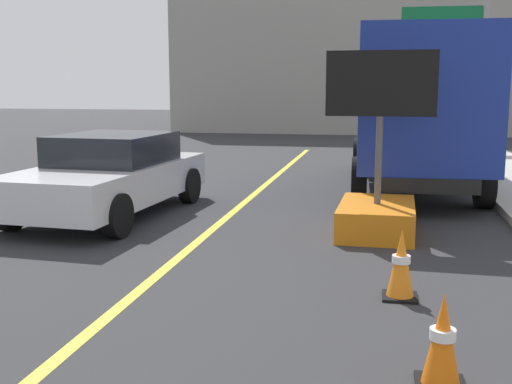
{
  "coord_description": "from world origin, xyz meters",
  "views": [
    {
      "loc": [
        2.51,
        2.33,
        2.18
      ],
      "look_at": [
        1.57,
        7.05,
        1.36
      ],
      "focal_mm": 43.8,
      "sensor_mm": 36.0,
      "label": 1
    }
  ],
  "objects_px": {
    "box_truck": "(415,107)",
    "traffic_cone_far_lane": "(401,264)",
    "arrow_board_trailer": "(377,201)",
    "traffic_cone_mid_lane": "(442,341)",
    "pickup_car": "(110,175)",
    "highway_guide_sign": "(459,49)"
  },
  "relations": [
    {
      "from": "box_truck",
      "to": "traffic_cone_mid_lane",
      "type": "distance_m",
      "value": 9.15
    },
    {
      "from": "box_truck",
      "to": "pickup_car",
      "type": "distance_m",
      "value": 6.44
    },
    {
      "from": "arrow_board_trailer",
      "to": "box_truck",
      "type": "height_order",
      "value": "box_truck"
    },
    {
      "from": "arrow_board_trailer",
      "to": "pickup_car",
      "type": "height_order",
      "value": "arrow_board_trailer"
    },
    {
      "from": "box_truck",
      "to": "pickup_car",
      "type": "height_order",
      "value": "box_truck"
    },
    {
      "from": "pickup_car",
      "to": "highway_guide_sign",
      "type": "xyz_separation_m",
      "value": [
        6.98,
        12.24,
        2.73
      ]
    },
    {
      "from": "traffic_cone_mid_lane",
      "to": "pickup_car",
      "type": "bearing_deg",
      "value": 132.93
    },
    {
      "from": "arrow_board_trailer",
      "to": "traffic_cone_far_lane",
      "type": "bearing_deg",
      "value": -84.77
    },
    {
      "from": "traffic_cone_mid_lane",
      "to": "box_truck",
      "type": "bearing_deg",
      "value": 88.8
    },
    {
      "from": "traffic_cone_mid_lane",
      "to": "traffic_cone_far_lane",
      "type": "distance_m",
      "value": 1.96
    },
    {
      "from": "traffic_cone_mid_lane",
      "to": "traffic_cone_far_lane",
      "type": "bearing_deg",
      "value": 97.04
    },
    {
      "from": "traffic_cone_mid_lane",
      "to": "arrow_board_trailer",
      "type": "bearing_deg",
      "value": 95.95
    },
    {
      "from": "box_truck",
      "to": "traffic_cone_far_lane",
      "type": "relative_size",
      "value": 9.08
    },
    {
      "from": "arrow_board_trailer",
      "to": "highway_guide_sign",
      "type": "relative_size",
      "value": 0.54
    },
    {
      "from": "pickup_car",
      "to": "traffic_cone_far_lane",
      "type": "relative_size",
      "value": 6.12
    },
    {
      "from": "box_truck",
      "to": "traffic_cone_far_lane",
      "type": "xyz_separation_m",
      "value": [
        -0.43,
        -7.1,
        -1.4
      ]
    },
    {
      "from": "box_truck",
      "to": "highway_guide_sign",
      "type": "bearing_deg",
      "value": 78.29
    },
    {
      "from": "traffic_cone_far_lane",
      "to": "pickup_car",
      "type": "bearing_deg",
      "value": 144.15
    },
    {
      "from": "box_truck",
      "to": "traffic_cone_far_lane",
      "type": "height_order",
      "value": "box_truck"
    },
    {
      "from": "box_truck",
      "to": "traffic_cone_mid_lane",
      "type": "height_order",
      "value": "box_truck"
    },
    {
      "from": "arrow_board_trailer",
      "to": "box_truck",
      "type": "xyz_separation_m",
      "value": [
        0.7,
        4.14,
        1.28
      ]
    },
    {
      "from": "box_truck",
      "to": "traffic_cone_mid_lane",
      "type": "xyz_separation_m",
      "value": [
        -0.19,
        -9.04,
        -1.41
      ]
    }
  ]
}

